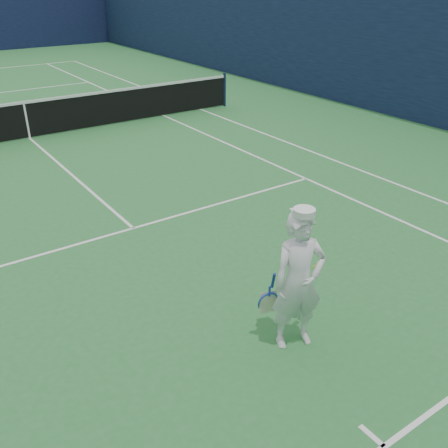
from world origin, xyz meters
name	(u,v)px	position (x,y,z in m)	size (l,w,h in m)	color
ground	(30,139)	(0.00, 0.00, 0.00)	(80.00, 80.00, 0.00)	#2B7135
court_markings	(30,138)	(0.00, 0.00, 0.00)	(11.03, 23.83, 0.01)	white
windscreen_fence	(16,62)	(0.00, 0.00, 2.00)	(20.12, 36.12, 4.00)	#0E1536
tennis_net	(26,118)	(0.00, 0.00, 0.55)	(12.88, 0.09, 1.07)	#141E4C
tennis_player	(298,281)	(0.31, -10.25, 0.87)	(0.73, 0.66, 1.79)	white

